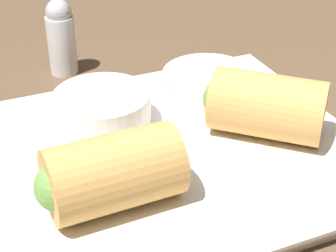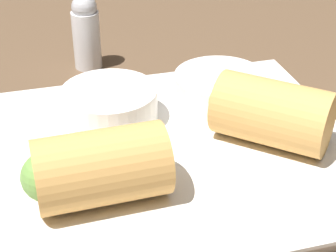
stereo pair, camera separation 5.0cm
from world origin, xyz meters
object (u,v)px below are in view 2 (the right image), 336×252
at_px(dipping_bowl_far, 220,88).
at_px(salt_shaker, 86,32).
at_px(serving_plate, 168,156).
at_px(dipping_bowl_near, 110,104).

xyz_separation_m(dipping_bowl_far, salt_shaker, (-0.10, 0.14, 0.01)).
distance_m(serving_plate, salt_shaker, 0.20).
xyz_separation_m(dipping_bowl_near, dipping_bowl_far, (0.10, 0.00, 0.00)).
distance_m(dipping_bowl_near, salt_shaker, 0.14).
height_order(serving_plate, dipping_bowl_near, dipping_bowl_near).
relative_size(serving_plate, dipping_bowl_near, 3.72).
distance_m(dipping_bowl_far, salt_shaker, 0.17).
distance_m(serving_plate, dipping_bowl_near, 0.07).
bearing_deg(salt_shaker, dipping_bowl_near, -90.62).
height_order(serving_plate, dipping_bowl_far, dipping_bowl_far).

